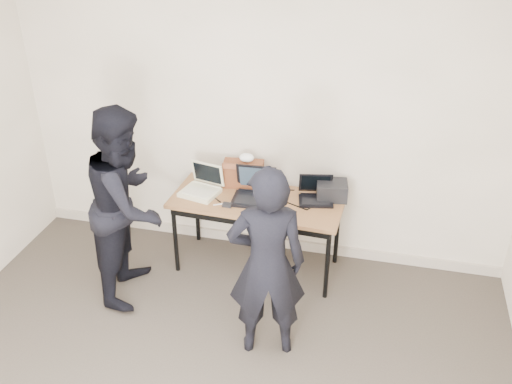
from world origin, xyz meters
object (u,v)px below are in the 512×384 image
(leather_satchel, at_px, (243,173))
(equipment_box, at_px, (332,190))
(laptop_center, at_px, (254,192))
(person_observer, at_px, (127,204))
(person_typist, at_px, (267,264))
(desk, at_px, (257,206))
(laptop_beige, at_px, (202,188))
(laptop_right, at_px, (316,194))

(leather_satchel, distance_m, equipment_box, 0.81)
(laptop_center, distance_m, person_observer, 1.09)
(person_typist, bearing_deg, desk, -87.18)
(laptop_beige, distance_m, person_typist, 1.28)
(person_typist, bearing_deg, equipment_box, -120.06)
(laptop_beige, height_order, person_typist, person_typist)
(person_typist, relative_size, person_observer, 0.92)
(laptop_beige, relative_size, equipment_box, 1.42)
(leather_satchel, xyz_separation_m, equipment_box, (0.81, -0.04, -0.05))
(laptop_beige, height_order, leather_satchel, same)
(leather_satchel, distance_m, person_typist, 1.30)
(equipment_box, distance_m, person_typist, 1.21)
(laptop_right, xyz_separation_m, leather_satchel, (-0.68, 0.10, 0.08))
(equipment_box, bearing_deg, person_observer, -155.81)
(leather_satchel, bearing_deg, laptop_right, -14.45)
(laptop_right, relative_size, leather_satchel, 0.90)
(leather_satchel, height_order, equipment_box, leather_satchel)
(desk, relative_size, leather_satchel, 4.05)
(laptop_right, height_order, leather_satchel, leather_satchel)
(laptop_center, distance_m, laptop_right, 0.54)
(laptop_beige, height_order, laptop_center, laptop_center)
(laptop_beige, bearing_deg, equipment_box, 21.97)
(leather_satchel, distance_m, person_observer, 1.09)
(laptop_right, distance_m, person_observer, 1.61)
(desk, xyz_separation_m, laptop_right, (0.50, 0.13, 0.11))
(laptop_right, xyz_separation_m, person_typist, (-0.19, -1.11, 0.01))
(desk, distance_m, person_typist, 1.03)
(person_observer, bearing_deg, leather_satchel, -52.83)
(person_typist, bearing_deg, laptop_center, -86.19)
(leather_satchel, height_order, person_typist, person_typist)
(leather_satchel, bearing_deg, person_observer, -142.73)
(laptop_center, bearing_deg, equipment_box, 11.22)
(desk, bearing_deg, laptop_right, 17.52)
(laptop_right, xyz_separation_m, person_observer, (-1.47, -0.66, 0.08))
(laptop_right, relative_size, equipment_box, 1.29)
(equipment_box, bearing_deg, laptop_center, -166.40)
(desk, bearing_deg, equipment_box, 19.59)
(laptop_beige, bearing_deg, desk, 11.65)
(leather_satchel, bearing_deg, desk, -58.28)
(equipment_box, distance_m, person_observer, 1.75)
(desk, relative_size, person_observer, 0.90)
(laptop_right, height_order, person_observer, person_observer)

